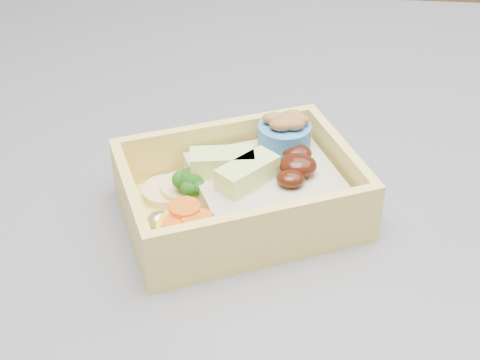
{
  "coord_description": "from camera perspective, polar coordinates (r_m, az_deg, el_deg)",
  "views": [
    {
      "loc": [
        0.19,
        -0.5,
        1.23
      ],
      "look_at": [
        0.15,
        -0.13,
        0.95
      ],
      "focal_mm": 50.0,
      "sensor_mm": 36.0,
      "label": 1
    }
  ],
  "objects": [
    {
      "name": "bento_box",
      "position": [
        0.48,
        0.5,
        -0.81
      ],
      "size": [
        0.2,
        0.17,
        0.06
      ],
      "rotation": [
        0.0,
        0.0,
        0.43
      ],
      "color": "#EFD362",
      "rests_on": "island"
    }
  ]
}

